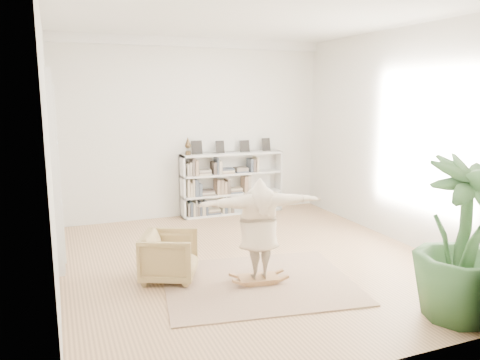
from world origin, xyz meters
The scene contains 9 objects.
floor centered at (0.00, 0.00, 0.00)m, with size 6.00×6.00×0.00m, color #906C4A.
room_shell centered at (0.00, 2.94, 3.51)m, with size 6.00×6.00×6.00m.
doors centered at (-2.70, 1.30, 1.40)m, with size 0.09×1.78×2.92m.
bookshelf centered at (0.74, 2.82, 0.64)m, with size 2.20×0.35×1.64m.
armchair centered at (-1.33, -0.25, 0.33)m, with size 0.71×0.73×0.66m, color tan.
rug centered at (-0.26, -0.83, 0.01)m, with size 2.50×2.00×0.02m, color tan.
rocker_board centered at (-0.26, -0.83, 0.07)m, with size 0.57×0.40×0.11m.
person centered at (-0.26, -0.83, 0.81)m, with size 1.66×0.45×1.35m, color beige.
houseplant centered at (1.45, -2.55, 0.92)m, with size 1.03×1.03×1.85m, color #2F562B.
Camera 1 is at (-2.69, -6.25, 2.53)m, focal length 35.00 mm.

